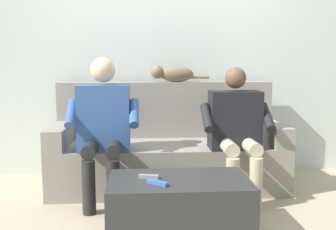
{
  "coord_description": "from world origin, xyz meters",
  "views": [
    {
      "loc": [
        0.24,
        3.34,
        1.12
      ],
      "look_at": [
        0.0,
        -0.05,
        0.66
      ],
      "focal_mm": 41.86,
      "sensor_mm": 36.0,
      "label": 1
    }
  ],
  "objects_px": {
    "coffee_table": "(179,207)",
    "person_left_seated": "(236,126)",
    "cat_on_backrest": "(172,74)",
    "remote_gray": "(149,177)",
    "couch": "(167,152)",
    "person_right_seated": "(103,122)",
    "remote_blue": "(158,183)"
  },
  "relations": [
    {
      "from": "cat_on_backrest",
      "to": "remote_blue",
      "type": "height_order",
      "value": "cat_on_backrest"
    },
    {
      "from": "remote_blue",
      "to": "person_right_seated",
      "type": "bearing_deg",
      "value": -24.22
    },
    {
      "from": "person_right_seated",
      "to": "remote_blue",
      "type": "relative_size",
      "value": 8.07
    },
    {
      "from": "coffee_table",
      "to": "cat_on_backrest",
      "type": "relative_size",
      "value": 1.61
    },
    {
      "from": "person_right_seated",
      "to": "remote_blue",
      "type": "bearing_deg",
      "value": 116.08
    },
    {
      "from": "coffee_table",
      "to": "person_right_seated",
      "type": "xyz_separation_m",
      "value": [
        0.54,
        -0.7,
        0.45
      ]
    },
    {
      "from": "coffee_table",
      "to": "person_left_seated",
      "type": "xyz_separation_m",
      "value": [
        -0.54,
        -0.69,
        0.41
      ]
    },
    {
      "from": "coffee_table",
      "to": "couch",
      "type": "bearing_deg",
      "value": -90.0
    },
    {
      "from": "couch",
      "to": "person_right_seated",
      "type": "height_order",
      "value": "person_right_seated"
    },
    {
      "from": "couch",
      "to": "remote_blue",
      "type": "relative_size",
      "value": 14.19
    },
    {
      "from": "person_right_seated",
      "to": "remote_gray",
      "type": "relative_size",
      "value": 9.02
    },
    {
      "from": "person_right_seated",
      "to": "remote_blue",
      "type": "height_order",
      "value": "person_right_seated"
    },
    {
      "from": "cat_on_backrest",
      "to": "couch",
      "type": "bearing_deg",
      "value": 75.86
    },
    {
      "from": "person_left_seated",
      "to": "person_right_seated",
      "type": "bearing_deg",
      "value": -0.45
    },
    {
      "from": "person_left_seated",
      "to": "remote_blue",
      "type": "bearing_deg",
      "value": 49.7
    },
    {
      "from": "person_right_seated",
      "to": "cat_on_backrest",
      "type": "relative_size",
      "value": 2.07
    },
    {
      "from": "person_right_seated",
      "to": "remote_gray",
      "type": "xyz_separation_m",
      "value": [
        -0.35,
        0.67,
        -0.25
      ]
    },
    {
      "from": "person_right_seated",
      "to": "person_left_seated",
      "type": "bearing_deg",
      "value": 179.55
    },
    {
      "from": "person_left_seated",
      "to": "person_right_seated",
      "type": "distance_m",
      "value": 1.07
    },
    {
      "from": "coffee_table",
      "to": "remote_blue",
      "type": "height_order",
      "value": "remote_blue"
    },
    {
      "from": "couch",
      "to": "cat_on_backrest",
      "type": "relative_size",
      "value": 3.64
    },
    {
      "from": "coffee_table",
      "to": "person_right_seated",
      "type": "bearing_deg",
      "value": -52.53
    },
    {
      "from": "person_left_seated",
      "to": "cat_on_backrest",
      "type": "height_order",
      "value": "cat_on_backrest"
    },
    {
      "from": "remote_blue",
      "to": "person_left_seated",
      "type": "bearing_deg",
      "value": -90.6
    },
    {
      "from": "remote_gray",
      "to": "cat_on_backrest",
      "type": "bearing_deg",
      "value": 91.06
    },
    {
      "from": "couch",
      "to": "person_left_seated",
      "type": "height_order",
      "value": "person_left_seated"
    },
    {
      "from": "couch",
      "to": "remote_blue",
      "type": "height_order",
      "value": "couch"
    },
    {
      "from": "person_left_seated",
      "to": "remote_blue",
      "type": "distance_m",
      "value": 1.07
    },
    {
      "from": "coffee_table",
      "to": "person_right_seated",
      "type": "height_order",
      "value": "person_right_seated"
    },
    {
      "from": "person_right_seated",
      "to": "remote_blue",
      "type": "xyz_separation_m",
      "value": [
        -0.4,
        0.81,
        -0.25
      ]
    },
    {
      "from": "couch",
      "to": "coffee_table",
      "type": "height_order",
      "value": "couch"
    },
    {
      "from": "coffee_table",
      "to": "person_left_seated",
      "type": "bearing_deg",
      "value": -127.8
    }
  ]
}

